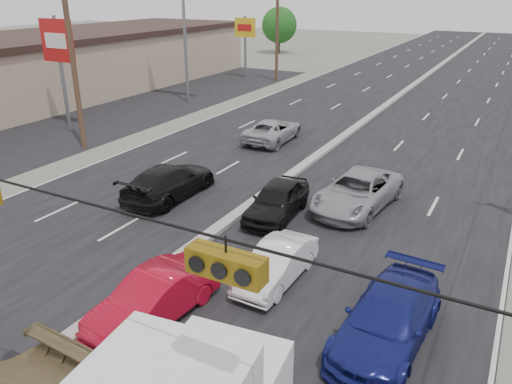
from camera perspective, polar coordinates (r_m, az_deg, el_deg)
road_surface at (r=36.83m, az=13.04°, el=8.32°), size 20.00×160.00×0.02m
center_median at (r=36.81m, az=13.06°, el=8.47°), size 0.50×160.00×0.20m
strip_mall at (r=46.54m, az=-22.04°, el=13.06°), size 12.00×42.00×4.60m
parking_lot at (r=40.55m, az=-13.16°, el=9.58°), size 10.00×42.00×0.02m
utility_pole_left_b at (r=29.56m, az=-20.25°, el=14.27°), size 1.60×0.30×10.00m
utility_pole_left_c at (r=49.76m, az=2.44°, el=18.37°), size 1.60×0.30×10.00m
pole_sign_mid at (r=34.89m, az=-21.68°, el=15.15°), size 2.60×0.25×7.00m
pole_sign_far at (r=51.45m, az=-1.25°, el=17.74°), size 2.20×0.25×6.00m
tree_left_far at (r=71.94m, az=2.69°, el=18.52°), size 4.80×4.80×6.12m
red_sedan at (r=14.33m, az=-11.52°, el=-11.78°), size 1.88×4.31×1.38m
queue_car_a at (r=19.97m, az=2.42°, el=-0.97°), size 2.03×4.30×1.42m
queue_car_b at (r=15.76m, az=2.37°, el=-8.23°), size 1.37×3.72×1.22m
queue_car_c at (r=21.15m, az=11.50°, el=0.01°), size 2.97×5.47×1.46m
queue_car_d at (r=13.68m, az=14.81°, el=-13.93°), size 2.25×4.94×1.40m
oncoming_near at (r=22.13m, az=-9.87°, el=1.16°), size 2.12×5.07×1.46m
oncoming_far at (r=30.00m, az=1.95°, el=7.03°), size 2.34×4.85×1.33m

